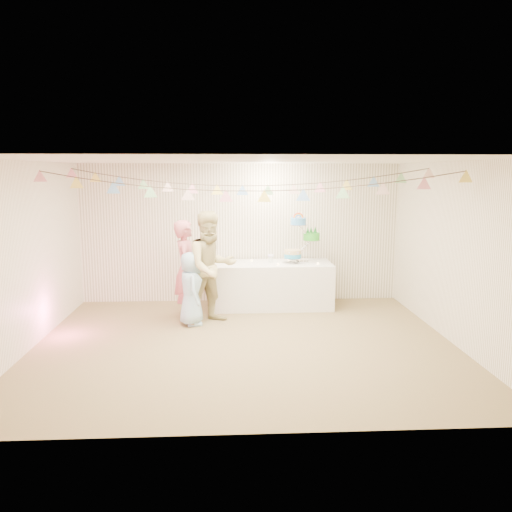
{
  "coord_description": "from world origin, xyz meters",
  "views": [
    {
      "loc": [
        -0.2,
        -6.86,
        2.46
      ],
      "look_at": [
        0.2,
        0.8,
        1.15
      ],
      "focal_mm": 35.0,
      "sensor_mm": 36.0,
      "label": 1
    }
  ],
  "objects_px": {
    "person_adult_b": "(211,268)",
    "person_child": "(191,289)",
    "cake_stand": "(301,243)",
    "person_adult_a": "(186,270)",
    "table": "(271,285)"
  },
  "relations": [
    {
      "from": "cake_stand",
      "to": "person_child",
      "type": "xyz_separation_m",
      "value": [
        -1.93,
        -1.06,
        -0.57
      ]
    },
    {
      "from": "cake_stand",
      "to": "person_child",
      "type": "bearing_deg",
      "value": -151.14
    },
    {
      "from": "cake_stand",
      "to": "person_adult_b",
      "type": "height_order",
      "value": "person_adult_b"
    },
    {
      "from": "cake_stand",
      "to": "person_adult_a",
      "type": "relative_size",
      "value": 0.51
    },
    {
      "from": "person_adult_a",
      "to": "cake_stand",
      "type": "bearing_deg",
      "value": -72.17
    },
    {
      "from": "person_child",
      "to": "cake_stand",
      "type": "bearing_deg",
      "value": -74.33
    },
    {
      "from": "table",
      "to": "cake_stand",
      "type": "bearing_deg",
      "value": 5.19
    },
    {
      "from": "person_adult_b",
      "to": "person_adult_a",
      "type": "bearing_deg",
      "value": 119.5
    },
    {
      "from": "person_adult_b",
      "to": "table",
      "type": "bearing_deg",
      "value": 10.18
    },
    {
      "from": "cake_stand",
      "to": "person_child",
      "type": "height_order",
      "value": "cake_stand"
    },
    {
      "from": "person_adult_b",
      "to": "person_child",
      "type": "distance_m",
      "value": 0.47
    },
    {
      "from": "table",
      "to": "person_adult_b",
      "type": "bearing_deg",
      "value": -139.22
    },
    {
      "from": "table",
      "to": "person_child",
      "type": "distance_m",
      "value": 1.72
    },
    {
      "from": "person_adult_b",
      "to": "person_child",
      "type": "xyz_separation_m",
      "value": [
        -0.33,
        -0.11,
        -0.32
      ]
    },
    {
      "from": "person_adult_a",
      "to": "person_child",
      "type": "distance_m",
      "value": 0.43
    }
  ]
}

